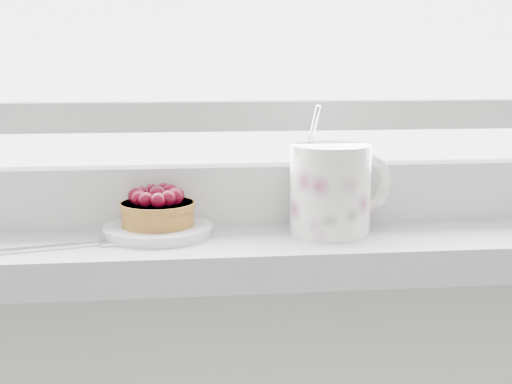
{
  "coord_description": "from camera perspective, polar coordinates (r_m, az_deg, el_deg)",
  "views": [
    {
      "loc": [
        -0.06,
        1.11,
        1.13
      ],
      "look_at": [
        0.03,
        1.88,
        0.99
      ],
      "focal_mm": 50.0,
      "sensor_mm": 36.0,
      "label": 1
    }
  ],
  "objects": [
    {
      "name": "raspberry_tart",
      "position": [
        0.81,
        -7.88,
        -1.26
      ],
      "size": [
        0.09,
        0.09,
        0.05
      ],
      "color": "brown",
      "rests_on": "saucer"
    },
    {
      "name": "saucer",
      "position": [
        0.82,
        -7.84,
        -3.06
      ],
      "size": [
        0.12,
        0.12,
        0.01
      ],
      "primitive_type": "cylinder",
      "color": "silver",
      "rests_on": "windowsill"
    },
    {
      "name": "fork",
      "position": [
        0.78,
        -15.26,
        -4.22
      ],
      "size": [
        0.21,
        0.07,
        0.0
      ],
      "color": "silver",
      "rests_on": "windowsill"
    },
    {
      "name": "floral_mug",
      "position": [
        0.81,
        6.17,
        0.36
      ],
      "size": [
        0.14,
        0.12,
        0.15
      ],
      "color": "white",
      "rests_on": "windowsill"
    }
  ]
}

